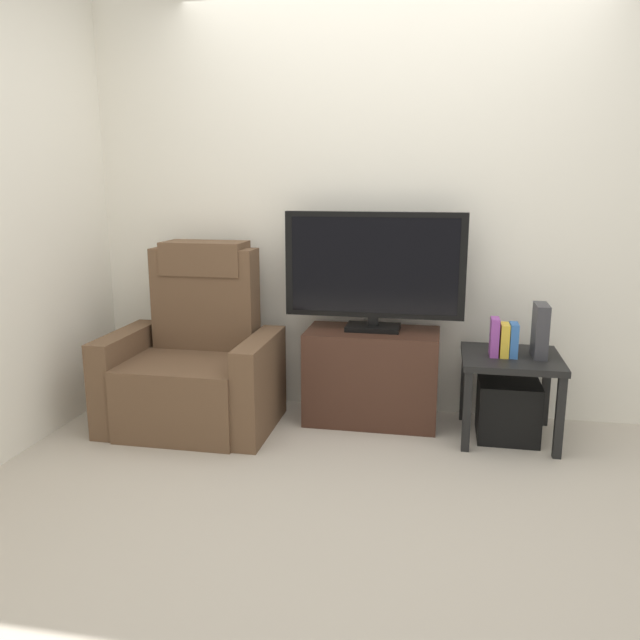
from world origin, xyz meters
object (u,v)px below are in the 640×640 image
book_leftmost (494,337)px  book_middle (504,340)px  book_rightmost (513,340)px  subwoofer_box (508,409)px  game_console (540,331)px  side_table (510,369)px  recliner_armchair (196,363)px  television (374,269)px  tv_stand (372,376)px

book_leftmost → book_middle: 0.06m
book_rightmost → subwoofer_box: bearing=99.2°
book_leftmost → game_console: 0.25m
side_table → book_middle: size_ratio=2.93×
recliner_armchair → side_table: recliner_armchair is taller
subwoofer_box → book_rightmost: size_ratio=1.78×
recliner_armchair → book_rightmost: size_ratio=5.70×
television → book_rightmost: size_ratio=5.61×
television → book_leftmost: 0.79m
book_middle → side_table: bearing=23.6°
side_table → subwoofer_box: bearing=-135.0°
book_leftmost → subwoofer_box: bearing=11.3°
recliner_armchair → subwoofer_box: recliner_armchair is taller
side_table → book_middle: book_middle is taller
side_table → book_leftmost: 0.21m
television → book_rightmost: (0.80, -0.15, -0.36)m
tv_stand → side_table: 0.81m
book_leftmost → television: bearing=167.6°
recliner_armchair → subwoofer_box: size_ratio=3.21×
recliner_armchair → side_table: 1.84m
television → game_console: 0.99m
subwoofer_box → book_middle: book_middle is taller
recliner_armchair → book_middle: recliner_armchair is taller
recliner_armchair → book_middle: bearing=9.5°
television → subwoofer_box: 1.11m
book_leftmost → game_console: game_console is taller
television → game_console: television is taller
television → side_table: size_ratio=1.97×
television → recliner_armchair: television is taller
television → book_rightmost: 0.89m
recliner_armchair → side_table: bearing=10.1°
tv_stand → game_console: bearing=-6.3°
side_table → book_middle: 0.18m
book_middle → television: bearing=168.5°
book_leftmost → book_rightmost: size_ratio=1.13×
tv_stand → subwoofer_box: (0.79, -0.11, -0.12)m
subwoofer_box → book_leftmost: 0.44m
tv_stand → subwoofer_box: size_ratio=2.35×
side_table → book_rightmost: (0.00, -0.02, 0.17)m
tv_stand → book_rightmost: 0.86m
book_rightmost → side_table: bearing=99.2°
recliner_armchair → book_rightmost: bearing=9.5°
recliner_armchair → book_middle: (1.79, 0.09, 0.21)m
book_middle → book_rightmost: 0.05m
book_rightmost → book_middle: bearing=180.0°
recliner_armchair → tv_stand: bearing=18.7°
book_leftmost → book_rightmost: book_leftmost is taller
side_table → tv_stand: bearing=171.9°
book_middle → book_rightmost: size_ratio=0.97×
subwoofer_box → book_middle: (-0.05, -0.02, 0.41)m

